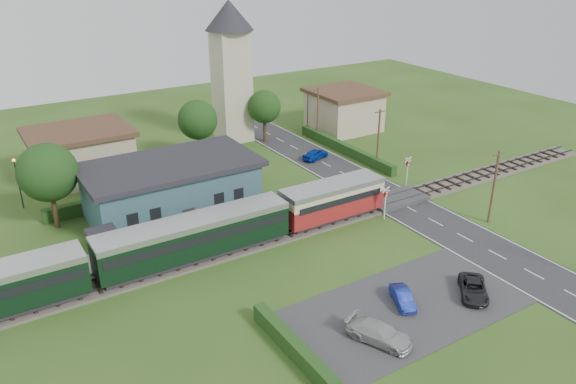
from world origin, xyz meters
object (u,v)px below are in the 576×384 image
equipment_hut (104,245)px  church_tower (231,61)px  house_west (81,153)px  crossing_signal_near (386,198)px  house_east (344,109)px  car_on_road (315,154)px  car_park_blue (403,297)px  pedestrian_near (252,210)px  pedestrian_far (135,239)px  car_park_dark (474,289)px  car_park_silver (379,333)px  train (157,247)px  crossing_signal_far (408,167)px  station_building (172,188)px

equipment_hut → church_tower: bearing=44.7°
house_west → crossing_signal_near: (21.40, -25.41, -0.65)m
house_east → car_on_road: bearing=-142.1°
crossing_signal_near → house_west: bearing=130.1°
car_park_blue → pedestrian_near: bearing=123.9°
house_west → car_park_blue: bearing=-69.7°
car_park_blue → crossing_signal_near: bearing=78.5°
church_tower → pedestrian_far: church_tower is taller
crossing_signal_near → car_on_road: 16.96m
car_park_blue → car_park_dark: (5.12, -1.94, 0.03)m
church_tower → car_park_silver: (-10.65, -41.88, -9.51)m
car_on_road → train: bearing=102.2°
pedestrian_near → church_tower: bearing=-137.6°
equipment_hut → church_tower: 33.48m
crossing_signal_far → car_park_blue: bearing=-133.5°
church_tower → crossing_signal_near: size_ratio=5.37×
house_west → car_on_road: 26.51m
train → crossing_signal_far: 28.42m
crossing_signal_far → pedestrian_near: bearing=176.6°
church_tower → car_park_silver: bearing=-104.3°
equipment_hut → pedestrian_near: size_ratio=1.44×
pedestrian_far → car_on_road: bearing=-49.1°
car_park_dark → pedestrian_near: 20.64m
house_east → car_park_dark: 40.96m
church_tower → crossing_signal_far: 26.39m
crossing_signal_far → church_tower: bearing=110.0°
train → crossing_signal_far: size_ratio=13.18×
church_tower → house_west: 21.55m
train → pedestrian_near: train is taller
equipment_hut → car_park_silver: bearing=-57.1°
crossing_signal_far → car_park_blue: (-15.10, -15.94, -1.54)m
car_park_dark → pedestrian_near: size_ratio=2.25×
station_building → car_on_road: (19.89, 5.13, -2.03)m
house_west → car_on_road: bearing=-19.6°
station_building → house_west: (-5.00, 14.01, 0.10)m
crossing_signal_near → car_park_blue: size_ratio=1.03×
house_east → pedestrian_far: (-35.39, -18.38, -1.49)m
pedestrian_near → crossing_signal_near: bearing=127.0°
house_west → car_park_silver: bearing=-76.5°
church_tower → crossing_signal_far: (8.60, -23.61, -8.08)m
train → house_west: 23.01m
crossing_signal_near → car_park_blue: 13.74m
equipment_hut → crossing_signal_far: bearing=-1.5°
equipment_hut → pedestrian_near: 13.51m
train → crossing_signal_near: size_ratio=13.18×
pedestrian_far → train: bearing=-151.1°
train → car_park_dark: 24.05m
church_tower → pedestrian_near: size_ratio=9.91×
train → church_tower: church_tower is taller
house_west → train: bearing=-89.3°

